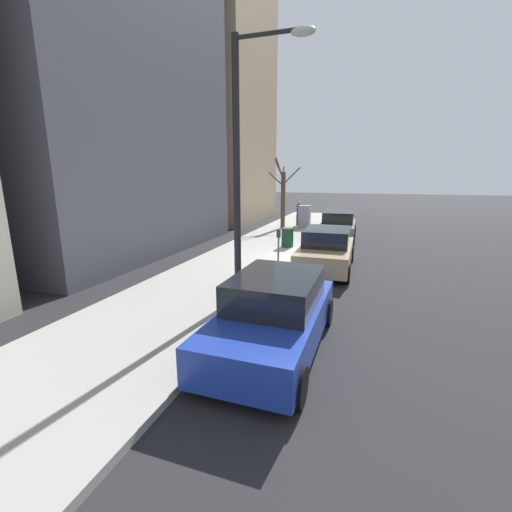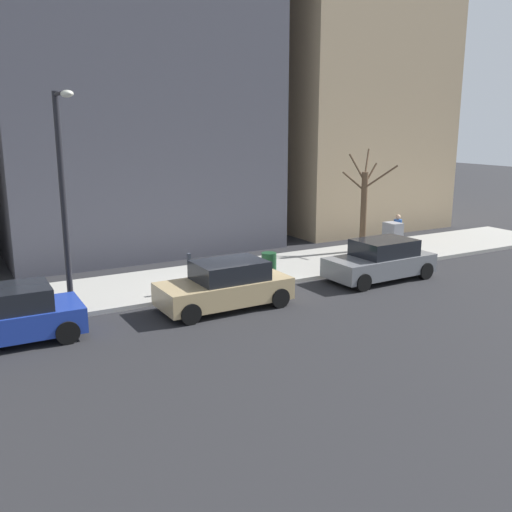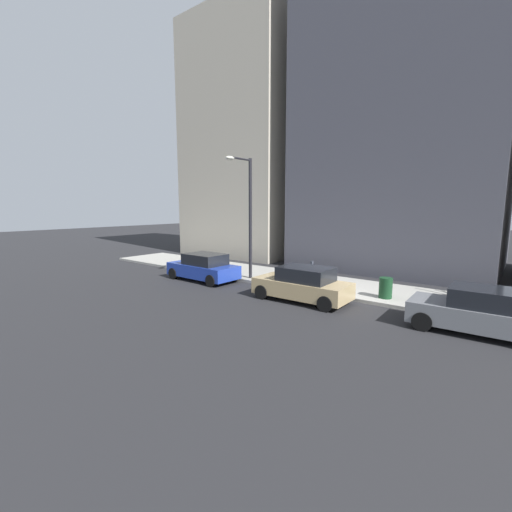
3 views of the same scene
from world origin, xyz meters
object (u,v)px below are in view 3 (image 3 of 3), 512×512
parked_car_tan (303,284)px  streetlamp (247,208)px  office_tower_right (256,143)px  parking_meter (312,272)px  office_block_center (409,118)px  trash_bin (386,288)px  parked_car_grey (482,312)px  parked_car_blue (203,267)px

parked_car_tan → streetlamp: bearing=69.9°
office_tower_right → parked_car_tan: bearing=-134.8°
parking_meter → office_block_center: (11.07, -1.10, 9.11)m
office_block_center → office_tower_right: size_ratio=1.05×
parked_car_tan → office_block_center: office_block_center is taller
parked_car_tan → trash_bin: size_ratio=4.70×
parked_car_grey → parked_car_blue: 13.11m
office_tower_right → streetlamp: bearing=-144.2°
parked_car_tan → office_tower_right: bearing=44.3°
parking_meter → trash_bin: bearing=-82.5°
parked_car_blue → office_block_center: bearing=-28.5°
parked_car_grey → parked_car_blue: same height
parked_car_blue → office_block_center: office_block_center is taller
parked_car_grey → parked_car_tan: bearing=89.9°
parked_car_grey → office_tower_right: 23.27m
trash_bin → office_tower_right: office_tower_right is taller
parked_car_grey → parked_car_blue: bearing=88.1°
parked_car_tan → parked_car_blue: 6.53m
parked_car_tan → parked_car_blue: bearing=87.2°
parked_car_grey → streetlamp: streetlamp is taller
trash_bin → parked_car_tan: bearing=126.9°
trash_bin → parking_meter: bearing=97.5°
parked_car_grey → office_block_center: 16.80m
parking_meter → office_block_center: 14.38m
parking_meter → trash_bin: 3.45m
trash_bin → parked_car_grey: bearing=-118.2°
parked_car_grey → parking_meter: size_ratio=3.15×
office_block_center → trash_bin: bearing=-167.8°
trash_bin → office_block_center: 14.42m
streetlamp → office_block_center: office_block_center is taller
parked_car_blue → office_block_center: size_ratio=0.21×
parked_car_blue → office_tower_right: size_ratio=0.22×
office_block_center → office_tower_right: bearing=95.6°
parked_car_grey → office_block_center: bearing=23.8°
parking_meter → office_block_center: office_block_center is taller
office_block_center → streetlamp: bearing=156.0°
streetlamp → parked_car_grey: bearing=-97.1°
parked_car_grey → trash_bin: parked_car_grey is taller
office_tower_right → parking_meter: bearing=-131.5°
parked_car_grey → parked_car_tan: 6.59m
office_tower_right → office_block_center: bearing=-84.4°
parked_car_blue → parking_meter: parked_car_blue is taller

